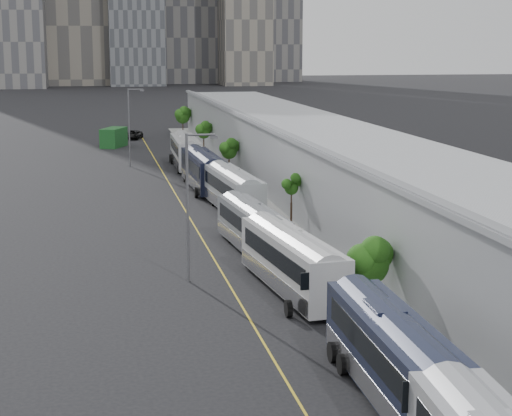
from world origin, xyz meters
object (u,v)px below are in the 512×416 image
object	(u,v)px
bus_3	(253,232)
suv	(133,135)
bus_5	(203,173)
bus_6	(185,154)
bus_4	(233,194)
bus_2	(292,267)
street_lamp_near	(190,198)
shipping_container	(114,138)
bus_1	(395,366)
street_lamp_far	(130,122)

from	to	relation	value
bus_3	suv	bearing A→B (deg)	88.57
bus_5	bus_6	size ratio (longest dim) A/B	1.00
bus_3	bus_6	distance (m)	44.44
bus_4	suv	xyz separation A→B (m)	(-5.73, 63.05, -0.95)
bus_3	bus_2	bearing A→B (deg)	-92.94
bus_6	street_lamp_near	distance (m)	51.94
bus_5	street_lamp_near	world-z (taller)	street_lamp_near
shipping_container	suv	xyz separation A→B (m)	(3.35, 10.31, -0.71)
bus_3	bus_4	world-z (taller)	bus_4
bus_1	bus_6	size ratio (longest dim) A/B	0.97
bus_5	suv	bearing A→B (deg)	93.66
street_lamp_far	suv	xyz separation A→B (m)	(1.81, 31.54, -4.81)
street_lamp_near	shipping_container	xyz separation A→B (m)	(-2.67, 74.96, -4.04)
bus_6	bus_1	bearing A→B (deg)	-88.07
bus_1	street_lamp_near	world-z (taller)	street_lamp_near
bus_4	shipping_container	xyz separation A→B (m)	(-9.08, 52.75, -0.24)
bus_1	street_lamp_near	size ratio (longest dim) A/B	1.38
bus_2	bus_5	world-z (taller)	bus_5
bus_2	bus_4	bearing A→B (deg)	82.53
street_lamp_near	shipping_container	bearing A→B (deg)	92.04
suv	bus_6	bearing A→B (deg)	-65.26
bus_3	bus_4	distance (m)	15.17
bus_3	bus_6	xyz separation A→B (m)	(0.01, 44.44, 0.18)
bus_4	suv	distance (m)	63.32
bus_2	bus_5	bearing A→B (deg)	84.52
bus_5	shipping_container	size ratio (longest dim) A/B	2.58
bus_3	suv	size ratio (longest dim) A/B	2.44
bus_2	suv	world-z (taller)	bus_2
bus_3	bus_4	xyz separation A→B (m)	(1.05, 15.13, 0.15)
bus_2	suv	xyz separation A→B (m)	(-5.04, 88.96, -0.91)
suv	bus_5	bearing A→B (deg)	-67.78
bus_1	bus_3	xyz separation A→B (m)	(-0.88, 27.44, -0.12)
bus_4	street_lamp_near	distance (m)	23.43
suv	bus_3	bearing A→B (deg)	-69.74
bus_2	bus_3	world-z (taller)	bus_2
bus_4	suv	bearing A→B (deg)	91.17
bus_2	street_lamp_far	world-z (taller)	street_lamp_far
bus_3	street_lamp_far	distance (m)	47.26
bus_2	shipping_container	world-z (taller)	bus_2
bus_1	shipping_container	world-z (taller)	bus_1
bus_5	street_lamp_near	bearing A→B (deg)	-100.49
bus_4	shipping_container	bearing A→B (deg)	95.74
bus_1	street_lamp_far	size ratio (longest dim) A/B	1.36
bus_3	street_lamp_far	world-z (taller)	street_lamp_far
suv	street_lamp_far	bearing A→B (deg)	-76.45
bus_5	bus_6	bearing A→B (deg)	88.41
street_lamp_far	bus_6	bearing A→B (deg)	-18.69
bus_2	street_lamp_near	size ratio (longest dim) A/B	1.39
bus_6	suv	distance (m)	34.08
bus_6	suv	bearing A→B (deg)	99.15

